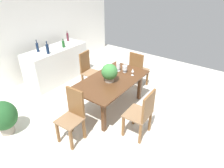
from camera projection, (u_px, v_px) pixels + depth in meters
The scene contains 17 objects.
ground_plane at pixel (108, 106), 4.71m from camera, with size 7.04×7.04×0.00m, color silver.
back_wall at pixel (30, 33), 5.38m from camera, with size 6.40×0.10×2.60m, color white.
dining_table at pixel (111, 84), 4.34m from camera, with size 1.70×0.97×0.73m.
chair_head_end at pixel (73, 113), 3.57m from camera, with size 0.42×0.42×1.02m.
chair_far_right at pixel (89, 70), 5.15m from camera, with size 0.44×0.51×1.00m.
chair_foot_end at pixel (138, 69), 5.20m from camera, with size 0.42×0.43×0.98m.
chair_near_left at pixel (143, 112), 3.62m from camera, with size 0.49×0.44×0.96m.
flower_centerpiece at pixel (110, 72), 4.13m from camera, with size 0.35×0.34×0.39m.
crystal_vase_left at pixel (118, 66), 4.60m from camera, with size 0.10×0.10×0.20m.
crystal_vase_center_near at pixel (125, 68), 4.54m from camera, with size 0.11×0.11×0.17m.
wine_glass at pixel (133, 71), 4.41m from camera, with size 0.06×0.06×0.16m.
kitchen_counter at pixel (57, 64), 5.61m from camera, with size 1.75×0.66×0.94m, color silver.
wine_bottle_green at pixel (37, 47), 5.09m from camera, with size 0.06×0.06×0.31m.
wine_bottle_tall at pixel (68, 37), 5.85m from camera, with size 0.06×0.06×0.30m.
wine_bottle_amber at pixel (48, 49), 4.97m from camera, with size 0.08×0.08×0.32m.
wine_bottle_clear at pixel (63, 44), 5.40m from camera, with size 0.08×0.08×0.23m.
potted_plant_floor at pixel (3, 117), 3.77m from camera, with size 0.52×0.52×0.69m.
Camera 1 is at (-3.05, -2.32, 2.78)m, focal length 32.38 mm.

